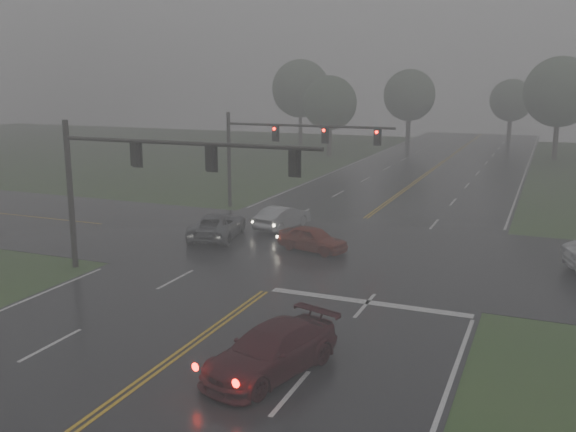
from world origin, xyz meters
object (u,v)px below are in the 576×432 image
at_px(sedan_silver, 283,229).
at_px(sedan_red, 312,251).
at_px(signal_gantry_near, 139,169).
at_px(signal_gantry_far, 277,143).
at_px(car_grey, 218,238).
at_px(sedan_maroon, 271,373).

bearing_deg(sedan_silver, sedan_red, 141.50).
relative_size(sedan_red, signal_gantry_near, 0.30).
bearing_deg(sedan_red, signal_gantry_far, 48.21).
height_order(sedan_silver, signal_gantry_near, signal_gantry_near).
distance_m(sedan_silver, signal_gantry_far, 7.41).
relative_size(sedan_silver, signal_gantry_far, 0.35).
relative_size(car_grey, signal_gantry_near, 0.40).
relative_size(sedan_maroon, sedan_silver, 1.21).
bearing_deg(signal_gantry_near, sedan_maroon, -35.84).
bearing_deg(sedan_maroon, car_grey, 140.63).
bearing_deg(car_grey, sedan_silver, -137.86).
xyz_separation_m(sedan_maroon, sedan_silver, (-7.35, 18.26, 0.00)).
distance_m(car_grey, signal_gantry_far, 9.86).
height_order(signal_gantry_near, signal_gantry_far, signal_gantry_near).
xyz_separation_m(sedan_maroon, signal_gantry_far, (-9.91, 23.34, 4.74)).
bearing_deg(sedan_maroon, signal_gantry_far, 129.61).
relative_size(car_grey, signal_gantry_far, 0.43).
xyz_separation_m(sedan_red, signal_gantry_far, (-6.06, 9.23, 4.74)).
distance_m(sedan_red, sedan_silver, 5.42).
height_order(car_grey, signal_gantry_near, signal_gantry_near).
xyz_separation_m(sedan_maroon, signal_gantry_near, (-9.64, 6.96, 5.04)).
distance_m(sedan_maroon, sedan_silver, 19.68).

